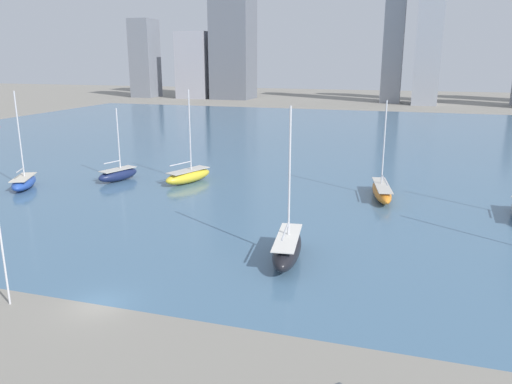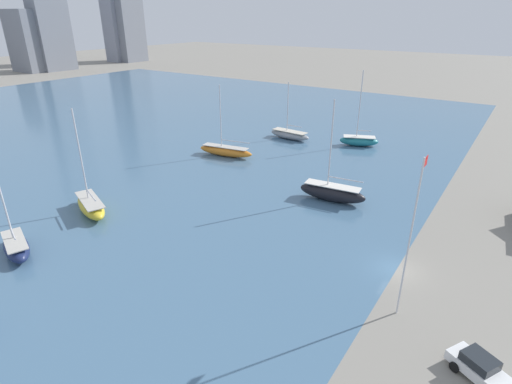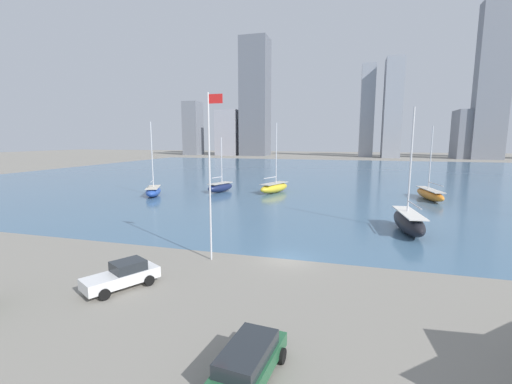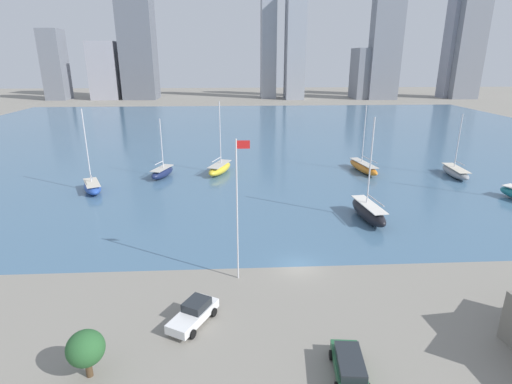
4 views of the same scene
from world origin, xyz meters
TOP-DOWN VIEW (x-y plane):
  - ground_plane at (0.00, 0.00)m, footprint 500.00×500.00m
  - harbor_water at (0.00, 70.00)m, footprint 180.00×140.00m
  - flag_pole at (-5.93, -1.74)m, footprint 1.24×0.14m
  - sailboat_teal at (35.46, 17.28)m, footprint 5.06×7.34m
  - sailboat_yellow at (-8.80, 34.17)m, footprint 5.16×8.31m
  - sailboat_navy at (-18.64, 32.29)m, footprint 4.17×6.77m
  - sailboat_black at (10.73, 11.50)m, footprint 3.23×8.81m
  - sailboat_gray at (32.21, 30.00)m, footprint 2.98×8.59m
  - sailboat_orange at (17.15, 33.90)m, footprint 3.70×9.98m
  - parked_pickup_white at (-9.48, -8.26)m, footprint 3.90×5.04m

SIDE VIEW (x-z plane):
  - ground_plane at x=0.00m, z-range 0.00..0.00m
  - harbor_water at x=0.00m, z-range 0.00..0.00m
  - parked_pickup_white at x=-9.48m, z-range -0.01..1.71m
  - sailboat_gray at x=32.21m, z-range -4.49..6.24m
  - sailboat_navy at x=-18.64m, z-range -4.09..5.95m
  - sailboat_orange at x=17.15m, z-range -4.97..6.84m
  - sailboat_teal at x=35.46m, z-range -5.70..7.67m
  - sailboat_yellow at x=-8.80m, z-range -5.31..7.29m
  - sailboat_black at x=10.73m, z-range -5.32..7.65m
  - flag_pole at x=-5.93m, z-range 0.50..13.74m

